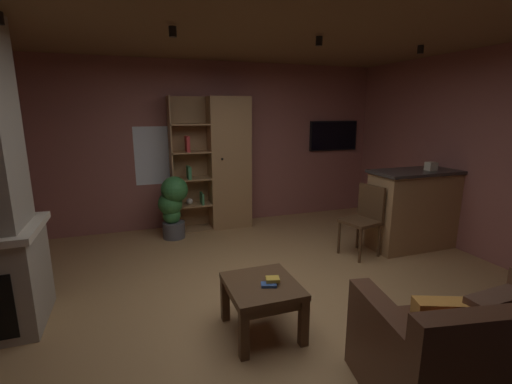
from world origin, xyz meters
TOP-DOWN VIEW (x-y plane):
  - floor at (0.00, 0.00)m, footprint 5.97×5.56m
  - wall_back at (0.00, 2.81)m, footprint 6.09×0.06m
  - wall_right at (3.02, 0.00)m, footprint 0.06×5.56m
  - ceiling at (0.00, 0.00)m, footprint 5.97×5.56m
  - window_pane_back at (-0.84, 2.78)m, footprint 0.59×0.01m
  - bookshelf_cabinet at (0.21, 2.54)m, footprint 1.24×0.41m
  - kitchen_bar_counter at (2.54, 0.77)m, footprint 1.45×0.58m
  - tissue_box at (2.59, 0.71)m, footprint 0.13×0.13m
  - leather_couch at (0.86, -1.54)m, footprint 1.60×1.11m
  - coffee_table at (-0.22, -0.39)m, footprint 0.58×0.64m
  - table_book_0 at (-0.19, -0.46)m, footprint 0.14×0.12m
  - table_book_1 at (-0.15, -0.43)m, footprint 0.13×0.12m
  - dining_chair at (1.64, 0.78)m, footprint 0.51×0.51m
  - potted_floor_plant at (-0.66, 2.24)m, footprint 0.44×0.40m
  - wall_mounted_tv at (2.32, 2.75)m, footprint 0.94×0.06m
  - track_light_spot_1 at (-0.75, 0.52)m, footprint 0.07×0.07m
  - track_light_spot_2 at (0.71, 0.48)m, footprint 0.07×0.07m
  - track_light_spot_3 at (2.07, 0.54)m, footprint 0.07×0.07m

SIDE VIEW (x-z plane):
  - floor at x=0.00m, z-range -0.02..0.00m
  - leather_couch at x=0.86m, z-range -0.10..0.74m
  - coffee_table at x=-0.22m, z-range 0.14..0.59m
  - table_book_0 at x=-0.19m, z-range 0.45..0.48m
  - table_book_1 at x=-0.15m, z-range 0.48..0.51m
  - potted_floor_plant at x=-0.66m, z-range 0.05..0.99m
  - dining_chair at x=1.64m, z-range 0.07..0.99m
  - kitchen_bar_counter at x=2.54m, z-range 0.00..1.09m
  - bookshelf_cabinet at x=0.21m, z-range -0.01..2.07m
  - tissue_box at x=2.59m, z-range 1.08..1.19m
  - window_pane_back at x=-0.84m, z-range 0.73..1.63m
  - wall_back at x=0.00m, z-range 0.00..2.62m
  - wall_right at x=3.02m, z-range 0.00..2.62m
  - wall_mounted_tv at x=2.32m, z-range 1.15..1.68m
  - track_light_spot_1 at x=-0.75m, z-range 2.51..2.60m
  - track_light_spot_2 at x=0.71m, z-range 2.51..2.60m
  - track_light_spot_3 at x=2.07m, z-range 2.51..2.60m
  - ceiling at x=0.00m, z-range 2.62..2.64m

